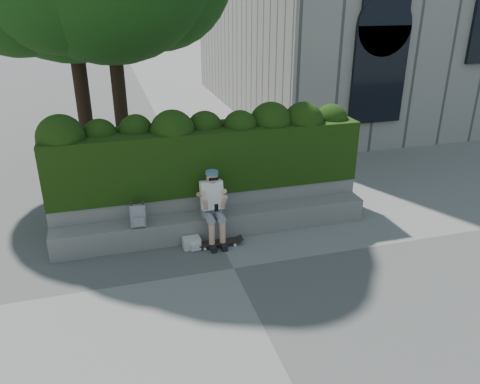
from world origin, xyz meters
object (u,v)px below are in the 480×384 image
object	(u,v)px
backpack_plaid	(138,216)
backpack_ground	(192,243)
person	(213,204)
skateboard	(219,243)

from	to	relation	value
backpack_plaid	backpack_ground	bearing A→B (deg)	-8.41
person	skateboard	bearing A→B (deg)	-80.64
skateboard	backpack_ground	distance (m)	0.50
backpack_plaid	backpack_ground	xyz separation A→B (m)	(0.89, -0.26, -0.55)
backpack_plaid	backpack_ground	size ratio (longest dim) A/B	1.27
person	backpack_plaid	world-z (taller)	person
person	backpack_ground	distance (m)	0.81
skateboard	backpack_ground	bearing A→B (deg)	171.31
person	skateboard	size ratio (longest dim) A/B	1.72
skateboard	backpack_ground	size ratio (longest dim) A/B	2.58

